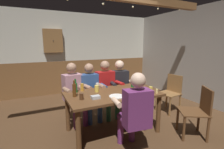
{
  "coord_description": "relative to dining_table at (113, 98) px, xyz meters",
  "views": [
    {
      "loc": [
        -1.26,
        -2.61,
        1.62
      ],
      "look_at": [
        0.0,
        -0.04,
        1.08
      ],
      "focal_mm": 26.33,
      "sensor_mm": 36.0,
      "label": 1
    }
  ],
  "objects": [
    {
      "name": "side_wall_concrete",
      "position": [
        2.83,
        0.07,
        0.65
      ],
      "size": [
        0.12,
        5.62,
        2.59
      ],
      "primitive_type": "cube",
      "color": "gray",
      "rests_on": "ground_plane"
    },
    {
      "name": "person_2",
      "position": [
        0.19,
        0.7,
        0.04
      ],
      "size": [
        0.56,
        0.54,
        1.24
      ],
      "rotation": [
        0.0,
        0.0,
        3.23
      ],
      "color": "#AD1919",
      "rests_on": "ground_plane"
    },
    {
      "name": "table_candle",
      "position": [
        0.69,
        -0.37,
        0.14
      ],
      "size": [
        0.04,
        0.04,
        0.08
      ],
      "primitive_type": "cylinder",
      "color": "#F9E08C",
      "rests_on": "dining_table"
    },
    {
      "name": "dining_table",
      "position": [
        0.0,
        0.0,
        0.0
      ],
      "size": [
        1.64,
        0.94,
        0.75
      ],
      "color": "brown",
      "rests_on": "ground_plane"
    },
    {
      "name": "back_wall_wainscot",
      "position": [
        0.0,
        2.94,
        -0.11
      ],
      "size": [
        5.53,
        0.12,
        1.06
      ],
      "primitive_type": "cube",
      "color": "brown",
      "rests_on": "ground_plane"
    },
    {
      "name": "person_4",
      "position": [
        0.01,
        -0.69,
        0.04
      ],
      "size": [
        0.54,
        0.57,
        1.24
      ],
      "rotation": [
        0.0,
        0.0,
        -0.14
      ],
      "color": "#6B2D66",
      "rests_on": "ground_plane"
    },
    {
      "name": "back_wall_upper",
      "position": [
        0.0,
        2.94,
        1.19
      ],
      "size": [
        5.53,
        0.12,
        1.53
      ],
      "primitive_type": "cube",
      "color": "beige"
    },
    {
      "name": "person_0",
      "position": [
        -0.54,
        0.7,
        0.04
      ],
      "size": [
        0.55,
        0.58,
        1.24
      ],
      "rotation": [
        0.0,
        0.0,
        3.31
      ],
      "color": "#B78493",
      "rests_on": "ground_plane"
    },
    {
      "name": "condiment_caddy",
      "position": [
        -0.39,
        -0.17,
        0.13
      ],
      "size": [
        0.14,
        0.1,
        0.05
      ],
      "primitive_type": "cube",
      "color": "#B2B7BC",
      "rests_on": "dining_table"
    },
    {
      "name": "chair_empty_near_right",
      "position": [
        1.26,
        -0.79,
        -0.17
      ],
      "size": [
        0.61,
        0.61,
        0.88
      ],
      "rotation": [
        0.0,
        0.0,
        1.01
      ],
      "color": "brown",
      "rests_on": "ground_plane"
    },
    {
      "name": "wall_dart_cabinet",
      "position": [
        -0.64,
        2.81,
        1.06
      ],
      "size": [
        0.56,
        0.15,
        0.7
      ],
      "color": "brown"
    },
    {
      "name": "bottle_1",
      "position": [
        0.55,
        0.19,
        0.2
      ],
      "size": [
        0.07,
        0.07,
        0.26
      ],
      "color": "#195923",
      "rests_on": "dining_table"
    },
    {
      "name": "pint_glass_3",
      "position": [
        -0.45,
        0.37,
        0.17
      ],
      "size": [
        0.06,
        0.06,
        0.14
      ],
      "primitive_type": "cylinder",
      "color": "gold",
      "rests_on": "dining_table"
    },
    {
      "name": "ground_plane",
      "position": [
        0.0,
        0.07,
        -0.64
      ],
      "size": [
        6.74,
        6.74,
        0.0
      ],
      "primitive_type": "plane",
      "color": "#4C331E"
    },
    {
      "name": "plate_1",
      "position": [
        0.45,
        -0.05,
        0.11
      ],
      "size": [
        0.22,
        0.22,
        0.01
      ],
      "primitive_type": "cylinder",
      "color": "white",
      "rests_on": "dining_table"
    },
    {
      "name": "plate_0",
      "position": [
        -0.04,
        -0.23,
        0.11
      ],
      "size": [
        0.26,
        0.26,
        0.01
      ],
      "primitive_type": "cylinder",
      "color": "white",
      "rests_on": "dining_table"
    },
    {
      "name": "pint_glass_1",
      "position": [
        0.57,
        -0.34,
        0.17
      ],
      "size": [
        0.06,
        0.06,
        0.13
      ],
      "primitive_type": "cylinder",
      "color": "#E5C64C",
      "rests_on": "dining_table"
    },
    {
      "name": "pint_glass_0",
      "position": [
        -0.16,
        0.36,
        0.16
      ],
      "size": [
        0.06,
        0.06,
        0.12
      ],
      "primitive_type": "cylinder",
      "color": "white",
      "rests_on": "dining_table"
    },
    {
      "name": "bottle_2",
      "position": [
        -0.59,
        0.32,
        0.2
      ],
      "size": [
        0.07,
        0.07,
        0.25
      ],
      "color": "#195923",
      "rests_on": "dining_table"
    },
    {
      "name": "person_1",
      "position": [
        -0.19,
        0.7,
        0.02
      ],
      "size": [
        0.54,
        0.51,
        1.2
      ],
      "rotation": [
        0.0,
        0.0,
        3.12
      ],
      "color": "#2D4C84",
      "rests_on": "ground_plane"
    },
    {
      "name": "chair_empty_near_left",
      "position": [
        1.68,
        0.25,
        -0.17
      ],
      "size": [
        0.5,
        0.5,
        0.88
      ],
      "rotation": [
        0.0,
        0.0,
        -4.57
      ],
      "color": "brown",
      "rests_on": "ground_plane"
    },
    {
      "name": "pint_glass_4",
      "position": [
        -0.24,
        0.18,
        0.17
      ],
      "size": [
        0.08,
        0.08,
        0.12
      ],
      "primitive_type": "cylinder",
      "color": "#E5C64C",
      "rests_on": "dining_table"
    },
    {
      "name": "string_lights",
      "position": [
        0.0,
        0.4,
        1.72
      ],
      "size": [
        3.91,
        0.04,
        0.1
      ],
      "color": "#F9EAB2"
    },
    {
      "name": "bottle_0",
      "position": [
        -0.67,
        0.08,
        0.22
      ],
      "size": [
        0.06,
        0.06,
        0.28
      ],
      "color": "#593314",
      "rests_on": "dining_table"
    },
    {
      "name": "person_3",
      "position": [
        0.54,
        0.7,
        0.04
      ],
      "size": [
        0.58,
        0.58,
        1.24
      ],
      "rotation": [
        0.0,
        0.0,
        2.98
      ],
      "color": "black",
      "rests_on": "ground_plane"
    },
    {
      "name": "pint_glass_2",
      "position": [
        -0.6,
        -0.11,
        0.16
      ],
      "size": [
        0.07,
        0.07,
        0.11
      ],
      "primitive_type": "cylinder",
      "color": "#4C2D19",
      "rests_on": "dining_table"
    }
  ]
}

